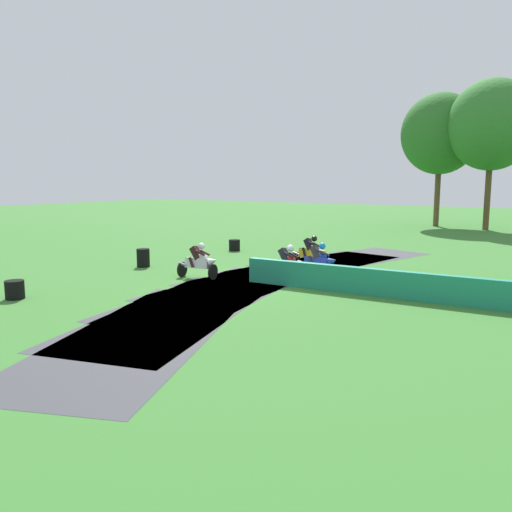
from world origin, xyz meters
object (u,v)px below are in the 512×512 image
Objects in this scene: motorcycle_lead_yellow at (311,252)px; motorcycle_trailing_red at (288,264)px; tire_stack_mid_a at (143,258)px; tire_stack_mid_b at (15,290)px; motorcycle_fourth_white at (199,261)px; tire_stack_near at (234,245)px; motorcycle_chase_blue at (319,261)px.

motorcycle_lead_yellow is 1.01× the size of motorcycle_trailing_red.
tire_stack_mid_a is 6.77m from tire_stack_mid_b.
tire_stack_near is (-3.25, 7.19, -0.36)m from motorcycle_fourth_white.
motorcycle_lead_yellow is 2.85× the size of tire_stack_mid_b.
tire_stack_mid_a is at bearing 167.98° from motorcycle_fourth_white.
motorcycle_lead_yellow is 1.01× the size of motorcycle_chase_blue.
motorcycle_lead_yellow is 1.02× the size of motorcycle_fourth_white.
motorcycle_fourth_white is 2.10× the size of tire_stack_mid_a.
motorcycle_lead_yellow is 2.85× the size of tire_stack_near.
motorcycle_lead_yellow is at bearing 122.61° from motorcycle_chase_blue.
motorcycle_chase_blue is 7.79m from tire_stack_mid_a.
motorcycle_chase_blue is at bearing -32.54° from tire_stack_near.
tire_stack_near and tire_stack_mid_b have the same top height.
motorcycle_fourth_white is at bearing 64.12° from tire_stack_mid_b.
motorcycle_chase_blue is (1.31, -2.05, -0.01)m from motorcycle_lead_yellow.
motorcycle_fourth_white is at bearing -144.80° from motorcycle_chase_blue.
motorcycle_fourth_white reaches higher than tire_stack_mid_a.
motorcycle_trailing_red reaches higher than tire_stack_mid_a.
tire_stack_near is at bearing 85.64° from tire_stack_mid_a.
motorcycle_chase_blue is at bearing 14.06° from tire_stack_mid_a.
motorcycle_trailing_red is 2.82× the size of tire_stack_near.
motorcycle_trailing_red reaches higher than tire_stack_mid_b.
motorcycle_trailing_red reaches higher than tire_stack_near.
motorcycle_chase_blue is 1.00× the size of motorcycle_trailing_red.
tire_stack_mid_b is at bearing -127.83° from motorcycle_chase_blue.
tire_stack_near is 1.00× the size of tire_stack_mid_b.
motorcycle_chase_blue is 2.83× the size of tire_stack_near.
tire_stack_near is 13.12m from tire_stack_mid_b.
motorcycle_fourth_white is at bearing -65.66° from tire_stack_near.
tire_stack_mid_b is at bearing -129.96° from motorcycle_trailing_red.
motorcycle_fourth_white is (-2.50, -4.74, 0.01)m from motorcycle_lead_yellow.
motorcycle_trailing_red is (0.68, -3.44, 0.01)m from motorcycle_lead_yellow.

